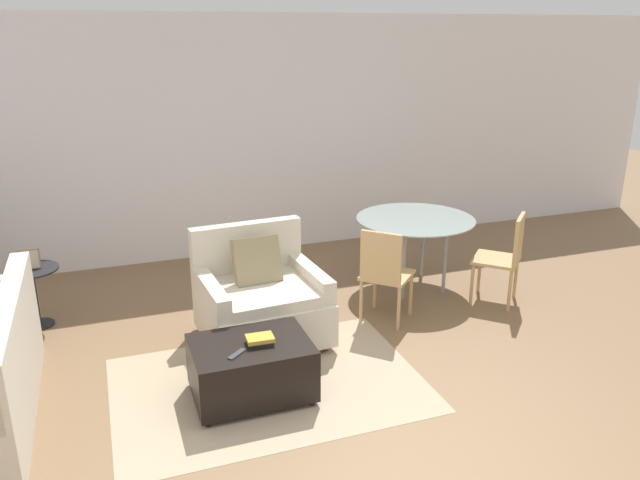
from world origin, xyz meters
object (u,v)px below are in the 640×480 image
Objects in this scene: armchair at (261,300)px; ottoman at (251,367)px; side_table at (34,286)px; picture_frame at (29,259)px; dining_table at (415,225)px; tv_remote_primary at (237,354)px; book_stack at (260,340)px; dining_chair_near_left at (384,270)px; dining_chair_near_right at (506,253)px.

armchair reaches higher than ottoman.
side_table is 3.13× the size of picture_frame.
armchair reaches higher than picture_frame.
side_table is 0.46× the size of dining_table.
side_table is (-1.42, 1.92, -0.04)m from tv_remote_primary.
dining_chair_near_left is (1.37, 0.82, 0.05)m from book_stack.
dining_chair_near_right is at bearing 17.81° from tv_remote_primary.
ottoman is 0.95× the size of dining_chair_near_left.
picture_frame is at bearing -90.00° from side_table.
ottoman is 0.95× the size of dining_chair_near_right.
ottoman is 1.53× the size of side_table.
picture_frame reaches higher than ottoman.
armchair is 2.44m from dining_chair_near_right.
picture_frame reaches higher than tv_remote_primary.
armchair is at bearing 75.28° from book_stack.
book_stack is 2.43m from side_table.
book_stack is 0.37× the size of side_table.
armchair is 5.20× the size of book_stack.
armchair is at bearing -26.70° from picture_frame.
tv_remote_primary is at bearing -162.19° from dining_chair_near_right.
armchair is 6.96× the size of tv_remote_primary.
side_table is at bearing 161.47° from dining_chair_near_left.
dining_chair_near_right is at bearing 0.00° from dining_chair_near_left.
armchair is 1.18× the size of dining_chair_near_left.
armchair is 1.90m from dining_table.
dining_chair_near_left is (1.43, 0.79, 0.28)m from ottoman.
side_table is 3.66m from dining_table.
dining_table is at bearing -5.47° from picture_frame.
armchair is 1.25× the size of ottoman.
dining_chair_near_left reaches higher than side_table.
armchair is 1.15m from dining_chair_near_left.
dining_table reaches higher than side_table.
side_table is 3.15m from dining_chair_near_left.
dining_chair_near_left and dining_chair_near_right have the same top height.
picture_frame is at bearing 130.98° from ottoman.
picture_frame is (-1.85, 0.93, 0.28)m from armchair.
armchair is 1.08m from tv_remote_primary.
tv_remote_primary is at bearing -144.61° from dining_table.
picture_frame is at bearing 161.48° from dining_chair_near_left.
tv_remote_primary is 0.28× the size of side_table.
dining_table is 0.93m from dining_chair_near_left.
dining_table is (2.08, 1.44, 0.44)m from ottoman.
ottoman is at bearing -109.17° from armchair.
book_stack reaches higher than tv_remote_primary.
dining_chair_near_left reaches higher than dining_table.
ottoman is 2.37m from side_table.
dining_chair_near_left is at bearing 180.00° from dining_chair_near_right.
dining_chair_near_right is at bearing -45.00° from dining_table.
tv_remote_primary is 2.40m from picture_frame.
tv_remote_primary is 2.39m from side_table.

